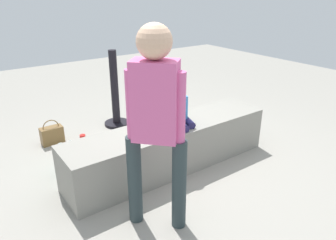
{
  "coord_description": "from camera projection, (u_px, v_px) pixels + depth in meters",
  "views": [
    {
      "loc": [
        -1.84,
        -2.52,
        1.88
      ],
      "look_at": [
        -0.28,
        -0.34,
        0.76
      ],
      "focal_mm": 33.79,
      "sensor_mm": 36.0,
      "label": 1
    }
  ],
  "objects": [
    {
      "name": "railing_post",
      "position": [
        115.0,
        98.0,
        4.54
      ],
      "size": [
        0.36,
        0.36,
        1.1
      ],
      "color": "black",
      "rests_on": "ground_plane"
    },
    {
      "name": "cake_plate",
      "position": [
        150.0,
        125.0,
        3.36
      ],
      "size": [
        0.22,
        0.22,
        0.07
      ],
      "color": "#E0594C",
      "rests_on": "concrete_ledge"
    },
    {
      "name": "ground_plane",
      "position": [
        170.0,
        166.0,
        3.6
      ],
      "size": [
        12.0,
        12.0,
        0.0
      ],
      "primitive_type": "plane",
      "color": "gray"
    },
    {
      "name": "party_cup_red",
      "position": [
        83.0,
        139.0,
        4.13
      ],
      "size": [
        0.07,
        0.07,
        0.11
      ],
      "primitive_type": "cylinder",
      "color": "red",
      "rests_on": "ground_plane"
    },
    {
      "name": "gift_bag",
      "position": [
        67.0,
        159.0,
        3.41
      ],
      "size": [
        0.23,
        0.09,
        0.38
      ],
      "color": "#59C6B2",
      "rests_on": "ground_plane"
    },
    {
      "name": "concrete_ledge",
      "position": [
        170.0,
        146.0,
        3.51
      ],
      "size": [
        2.39,
        0.54,
        0.51
      ],
      "primitive_type": "cube",
      "color": "gray",
      "rests_on": "ground_plane"
    },
    {
      "name": "handbag_brown_canvas",
      "position": [
        52.0,
        135.0,
        4.09
      ],
      "size": [
        0.28,
        0.14,
        0.33
      ],
      "color": "brown",
      "rests_on": "ground_plane"
    },
    {
      "name": "cake_box_white",
      "position": [
        123.0,
        147.0,
        3.92
      ],
      "size": [
        0.3,
        0.31,
        0.1
      ],
      "primitive_type": "cube",
      "rotation": [
        0.0,
        0.0,
        0.08
      ],
      "color": "white",
      "rests_on": "ground_plane"
    },
    {
      "name": "water_bottle_far_side",
      "position": [
        197.0,
        126.0,
        4.4
      ],
      "size": [
        0.06,
        0.06,
        0.2
      ],
      "color": "silver",
      "rests_on": "ground_plane"
    },
    {
      "name": "handbag_black_leather",
      "position": [
        151.0,
        111.0,
        4.89
      ],
      "size": [
        0.34,
        0.12,
        0.33
      ],
      "color": "black",
      "rests_on": "ground_plane"
    },
    {
      "name": "adult_standing",
      "position": [
        156.0,
        114.0,
        2.36
      ],
      "size": [
        0.38,
        0.39,
        1.67
      ],
      "color": "#29373A",
      "rests_on": "ground_plane"
    },
    {
      "name": "water_bottle_near_gift",
      "position": [
        158.0,
        135.0,
        4.11
      ],
      "size": [
        0.07,
        0.07,
        0.22
      ],
      "color": "silver",
      "rests_on": "ground_plane"
    },
    {
      "name": "child_seated",
      "position": [
        178.0,
        106.0,
        3.35
      ],
      "size": [
        0.29,
        0.35,
        0.48
      ],
      "color": "#272253",
      "rests_on": "concrete_ledge"
    }
  ]
}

